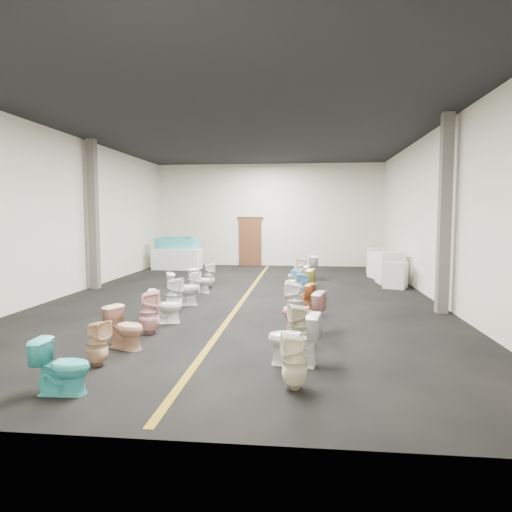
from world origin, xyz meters
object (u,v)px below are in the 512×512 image
at_px(toilet_left_4, 165,306).
at_px(toilet_right_0, 295,361).
at_px(toilet_left_5, 174,296).
at_px(toilet_right_4, 296,301).
at_px(toilet_left_2, 126,328).
at_px(appliance_crate_d, 375,260).
at_px(appliance_crate_c, 383,265).
at_px(toilet_left_8, 200,281).
at_px(toilet_left_7, 194,285).
at_px(display_table, 177,259).
at_px(toilet_right_1, 294,339).
at_px(toilet_right_3, 303,312).
at_px(toilet_right_10, 302,270).
at_px(toilet_right_9, 299,276).
at_px(appliance_crate_b, 390,268).
at_px(toilet_right_2, 299,326).
at_px(appliance_crate_a, 396,275).
at_px(bathtub, 177,244).
at_px(toilet_right_6, 303,289).
at_px(toilet_right_5, 299,298).
at_px(toilet_left_6, 183,289).
at_px(toilet_right_7, 299,284).
at_px(toilet_left_1, 98,343).
at_px(toilet_right_8, 298,281).
at_px(toilet_left_3, 150,312).
at_px(toilet_left_0, 62,366).
at_px(toilet_left_9, 209,276).
at_px(toilet_right_11, 305,268).

bearing_deg(toilet_left_4, toilet_right_0, -154.23).
xyz_separation_m(toilet_left_5, toilet_right_4, (2.77, -0.49, 0.01)).
height_order(toilet_left_2, toilet_left_4, toilet_left_2).
bearing_deg(toilet_left_5, toilet_left_2, -176.86).
bearing_deg(appliance_crate_d, appliance_crate_c, -90.00).
bearing_deg(toilet_left_8, toilet_left_7, -152.92).
distance_m(appliance_crate_c, toilet_right_0, 11.26).
height_order(display_table, toilet_right_1, display_table).
relative_size(appliance_crate_c, toilet_right_3, 1.15).
height_order(toilet_right_0, toilet_right_10, toilet_right_10).
height_order(toilet_right_1, toilet_right_9, toilet_right_1).
distance_m(appliance_crate_b, toilet_right_2, 8.17).
bearing_deg(appliance_crate_c, appliance_crate_a, -90.00).
height_order(toilet_right_0, toilet_right_1, toilet_right_1).
bearing_deg(bathtub, toilet_right_0, -74.23).
relative_size(toilet_left_8, toilet_right_6, 0.86).
distance_m(display_table, appliance_crate_a, 9.07).
xyz_separation_m(appliance_crate_c, toilet_right_9, (-2.97, -2.54, -0.12)).
xyz_separation_m(toilet_left_4, toilet_right_2, (2.78, -1.52, 0.02)).
distance_m(toilet_right_5, toilet_right_6, 0.97).
height_order(appliance_crate_c, toilet_right_0, appliance_crate_c).
xyz_separation_m(toilet_left_7, toilet_right_3, (2.93, -3.40, 0.05)).
distance_m(toilet_left_8, toilet_right_6, 3.33).
bearing_deg(appliance_crate_d, toilet_left_6, -128.07).
bearing_deg(toilet_right_0, toilet_left_2, -127.44).
height_order(bathtub, toilet_left_4, bathtub).
relative_size(toilet_right_5, toilet_right_7, 0.84).
height_order(toilet_left_1, toilet_right_8, toilet_left_1).
xyz_separation_m(toilet_left_3, toilet_left_6, (-0.11, 2.78, -0.00)).
bearing_deg(appliance_crate_b, toilet_right_7, -133.82).
height_order(toilet_left_6, toilet_right_6, toilet_left_6).
distance_m(toilet_left_5, toilet_right_5, 2.86).
bearing_deg(bathtub, toilet_right_7, -56.96).
bearing_deg(toilet_left_1, toilet_left_2, 14.95).
height_order(toilet_left_4, toilet_left_5, toilet_left_5).
distance_m(toilet_left_0, toilet_left_3, 2.90).
relative_size(toilet_left_4, toilet_right_5, 1.02).
bearing_deg(appliance_crate_d, toilet_left_7, -131.91).
xyz_separation_m(bathtub, toilet_left_5, (2.32, -8.44, -0.66)).
distance_m(appliance_crate_d, toilet_left_2, 12.50).
height_order(toilet_left_9, toilet_right_4, toilet_right_4).
bearing_deg(appliance_crate_d, toilet_left_0, -113.88).
bearing_deg(toilet_right_10, toilet_right_11, -178.08).
relative_size(toilet_left_7, toilet_right_0, 0.99).
xyz_separation_m(toilet_left_2, toilet_left_4, (0.10, 1.87, -0.01)).
bearing_deg(bathtub, toilet_right_6, -59.69).
relative_size(toilet_left_4, toilet_right_4, 0.83).
bearing_deg(toilet_left_8, toilet_left_2, -155.08).
distance_m(bathtub, toilet_left_6, 7.88).
relative_size(appliance_crate_b, toilet_right_5, 1.52).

